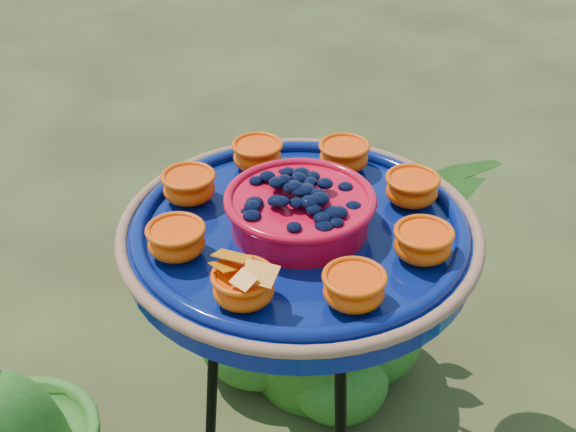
% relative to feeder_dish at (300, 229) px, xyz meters
% --- Properties ---
extents(feeder_dish, '(0.59, 0.59, 0.12)m').
position_rel_feeder_dish_xyz_m(feeder_dish, '(0.00, 0.00, 0.00)').
color(feeder_dish, '#08155D').
rests_on(feeder_dish, tripod_stand).
extents(shrub_back_left, '(0.91, 0.95, 0.82)m').
position_rel_feeder_dish_xyz_m(shrub_back_left, '(-0.47, 0.60, -0.62)').
color(shrub_back_left, '#235416').
rests_on(shrub_back_left, ground).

